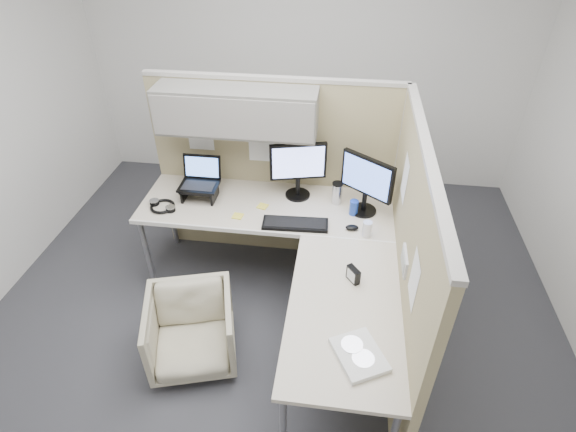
# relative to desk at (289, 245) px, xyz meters

# --- Properties ---
(ground) EXTENTS (4.50, 4.50, 0.00)m
(ground) POSITION_rel_desk_xyz_m (-0.12, -0.13, -0.69)
(ground) COLOR #303135
(ground) RESTS_ON ground
(partition_back) EXTENTS (2.00, 0.36, 1.63)m
(partition_back) POSITION_rel_desk_xyz_m (-0.34, 0.70, 0.41)
(partition_back) COLOR tan
(partition_back) RESTS_ON ground
(partition_right) EXTENTS (0.07, 2.03, 1.63)m
(partition_right) POSITION_rel_desk_xyz_m (0.78, -0.19, 0.13)
(partition_right) COLOR tan
(partition_right) RESTS_ON ground
(desk) EXTENTS (2.00, 1.98, 0.73)m
(desk) POSITION_rel_desk_xyz_m (0.00, 0.00, 0.00)
(desk) COLOR beige
(desk) RESTS_ON ground
(office_chair) EXTENTS (0.70, 0.68, 0.59)m
(office_chair) POSITION_rel_desk_xyz_m (-0.61, -0.51, -0.39)
(office_chair) COLOR beige
(office_chair) RESTS_ON ground
(monitor_left) EXTENTS (0.44, 0.20, 0.47)m
(monitor_left) POSITION_rel_desk_xyz_m (-0.01, 0.57, 0.32)
(monitor_left) COLOR black
(monitor_left) RESTS_ON desk
(monitor_right) EXTENTS (0.38, 0.29, 0.47)m
(monitor_right) POSITION_rel_desk_xyz_m (0.52, 0.43, 0.32)
(monitor_right) COLOR black
(monitor_right) RESTS_ON desk
(laptop_station) EXTENTS (0.30, 0.26, 0.32)m
(laptop_station) POSITION_rel_desk_xyz_m (-0.78, 0.46, 0.17)
(laptop_station) COLOR black
(laptop_station) RESTS_ON desk
(keyboard) EXTENTS (0.49, 0.18, 0.02)m
(keyboard) POSITION_rel_desk_xyz_m (0.02, 0.18, 0.05)
(keyboard) COLOR black
(keyboard) RESTS_ON desk
(mouse) EXTENTS (0.10, 0.07, 0.03)m
(mouse) POSITION_rel_desk_xyz_m (0.44, 0.18, 0.06)
(mouse) COLOR black
(mouse) RESTS_ON desk
(travel_mug) EXTENTS (0.09, 0.09, 0.18)m
(travel_mug) POSITION_rel_desk_xyz_m (0.31, 0.52, 0.13)
(travel_mug) COLOR silver
(travel_mug) RESTS_ON desk
(soda_can_green) EXTENTS (0.07, 0.07, 0.12)m
(soda_can_green) POSITION_rel_desk_xyz_m (0.54, 0.13, 0.10)
(soda_can_green) COLOR silver
(soda_can_green) RESTS_ON desk
(soda_can_silver) EXTENTS (0.07, 0.07, 0.12)m
(soda_can_silver) POSITION_rel_desk_xyz_m (0.44, 0.38, 0.10)
(soda_can_silver) COLOR #1E3FA5
(soda_can_silver) RESTS_ON desk
(sticky_note_d) EXTENTS (0.09, 0.09, 0.01)m
(sticky_note_d) POSITION_rel_desk_xyz_m (-0.26, 0.38, 0.05)
(sticky_note_d) COLOR yellow
(sticky_note_d) RESTS_ON desk
(sticky_note_a) EXTENTS (0.08, 0.08, 0.01)m
(sticky_note_a) POSITION_rel_desk_xyz_m (-0.42, 0.23, 0.05)
(sticky_note_a) COLOR yellow
(sticky_note_a) RESTS_ON desk
(headphones) EXTENTS (0.25, 0.25, 0.04)m
(headphones) POSITION_rel_desk_xyz_m (-1.03, 0.26, 0.06)
(headphones) COLOR black
(headphones) RESTS_ON desk
(paper_stack) EXTENTS (0.34, 0.37, 0.03)m
(paper_stack) POSITION_rel_desk_xyz_m (0.50, -0.92, 0.06)
(paper_stack) COLOR white
(paper_stack) RESTS_ON desk
(desk_clock) EXTENTS (0.09, 0.11, 0.10)m
(desk_clock) POSITION_rel_desk_xyz_m (0.45, -0.35, 0.09)
(desk_clock) COLOR black
(desk_clock) RESTS_ON desk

